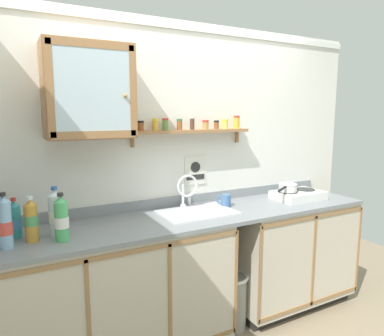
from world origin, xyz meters
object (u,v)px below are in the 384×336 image
object	(u,v)px
hot_plate_stove	(298,195)
mug	(225,200)
sink	(196,216)
saucepan	(288,187)
bottle_juice_amber_2	(31,220)
wall_cabinet	(89,91)
bottle_water_blue_4	(5,223)
bottle_water_clear_0	(56,214)
bottle_detergent_teal_3	(15,220)
trash_bin	(231,300)
warning_sign	(195,171)
bottle_soda_green_1	(62,219)

from	to	relation	value
hot_plate_stove	mug	world-z (taller)	mug
sink	hot_plate_stove	xyz separation A→B (m)	(1.01, -0.04, 0.06)
saucepan	bottle_juice_amber_2	world-z (taller)	bottle_juice_amber_2
wall_cabinet	bottle_water_blue_4	bearing A→B (deg)	-155.62
bottle_water_clear_0	mug	size ratio (longest dim) A/B	3.03
hot_plate_stove	wall_cabinet	distance (m)	1.97
bottle_juice_amber_2	wall_cabinet	bearing A→B (deg)	25.58
sink	hot_plate_stove	bearing A→B (deg)	-2.44
sink	hot_plate_stove	distance (m)	1.02
sink	saucepan	world-z (taller)	sink
mug	wall_cabinet	size ratio (longest dim) A/B	0.17
bottle_detergent_teal_3	bottle_water_blue_4	xyz separation A→B (m)	(-0.05, -0.17, 0.04)
sink	bottle_water_blue_4	distance (m)	1.31
bottle_detergent_teal_3	mug	size ratio (longest dim) A/B	2.44
sink	trash_bin	world-z (taller)	sink
saucepan	mug	bearing A→B (deg)	173.46
trash_bin	bottle_juice_amber_2	bearing A→B (deg)	177.80
sink	saucepan	size ratio (longest dim) A/B	1.82
saucepan	wall_cabinet	bearing A→B (deg)	175.07
bottle_juice_amber_2	warning_sign	bearing A→B (deg)	14.85
sink	bottle_detergent_teal_3	xyz separation A→B (m)	(-1.25, 0.04, 0.14)
bottle_juice_amber_2	bottle_detergent_teal_3	xyz separation A→B (m)	(-0.09, 0.11, -0.02)
bottle_juice_amber_2	bottle_water_blue_4	bearing A→B (deg)	-159.35
warning_sign	bottle_water_blue_4	bearing A→B (deg)	-164.58
trash_bin	bottle_water_blue_4	bearing A→B (deg)	179.90
hot_plate_stove	bottle_detergent_teal_3	size ratio (longest dim) A/B	1.73
hot_plate_stove	saucepan	bearing A→B (deg)	171.19
sink	saucepan	bearing A→B (deg)	-1.65
bottle_juice_amber_2	warning_sign	xyz separation A→B (m)	(1.29, 0.34, 0.15)
bottle_water_blue_4	bottle_water_clear_0	bearing A→B (deg)	17.13
sink	wall_cabinet	distance (m)	1.20
hot_plate_stove	bottle_juice_amber_2	xyz separation A→B (m)	(-2.17, -0.04, 0.09)
bottle_detergent_teal_3	trash_bin	world-z (taller)	bottle_detergent_teal_3
bottle_soda_green_1	bottle_water_clear_0	bearing A→B (deg)	100.41
mug	wall_cabinet	bearing A→B (deg)	176.00
wall_cabinet	bottle_water_clear_0	bearing A→B (deg)	-148.89
bottle_soda_green_1	bottle_juice_amber_2	distance (m)	0.18
bottle_soda_green_1	bottle_water_blue_4	size ratio (longest dim) A/B	0.91
saucepan	bottle_detergent_teal_3	bearing A→B (deg)	178.35
warning_sign	bottle_soda_green_1	bearing A→B (deg)	-159.79
sink	warning_sign	distance (m)	0.43
wall_cabinet	sink	bearing A→B (deg)	-8.84
hot_plate_stove	bottle_water_blue_4	world-z (taller)	bottle_water_blue_4
bottle_juice_amber_2	bottle_detergent_teal_3	size ratio (longest dim) A/B	1.09
sink	wall_cabinet	world-z (taller)	wall_cabinet
bottle_water_clear_0	trash_bin	distance (m)	1.54
bottle_juice_amber_2	bottle_soda_green_1	bearing A→B (deg)	-24.66
hot_plate_stove	wall_cabinet	xyz separation A→B (m)	(-1.77, 0.16, 0.86)
trash_bin	bottle_water_clear_0	bearing A→B (deg)	176.01
hot_plate_stove	bottle_soda_green_1	world-z (taller)	bottle_soda_green_1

